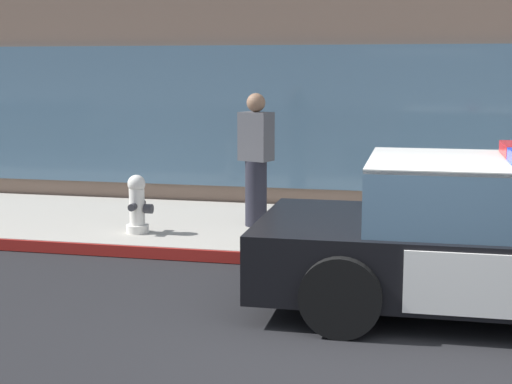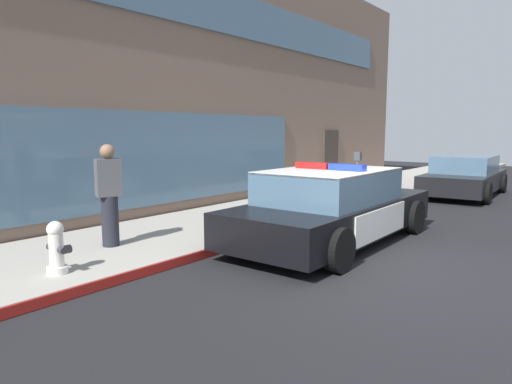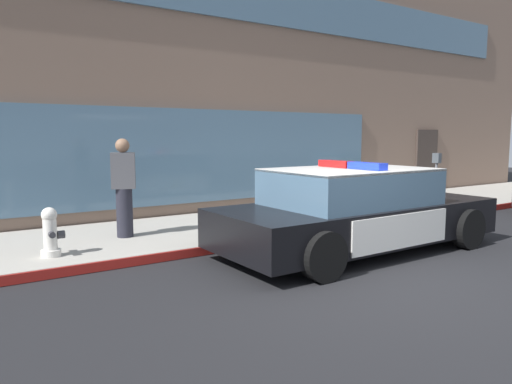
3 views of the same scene
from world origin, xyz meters
TOP-DOWN VIEW (x-y plane):
  - ground at (0.00, 0.00)m, footprint 48.00×48.00m
  - sidewalk at (0.00, 4.01)m, footprint 48.00×3.01m
  - curb_red_paint at (0.00, 2.49)m, footprint 28.80×0.04m
  - storefront_building at (0.91, 10.91)m, footprint 24.82×10.79m
  - police_cruiser at (1.07, 1.40)m, footprint 4.98×2.20m
  - fire_hydrant at (-3.33, 3.17)m, footprint 0.34×0.39m
  - car_down_street at (9.20, 1.13)m, footprint 4.67×2.20m
  - pedestrian_on_sidewalk at (-1.99, 3.91)m, footprint 0.47×0.39m
  - parking_meter at (5.40, 3.01)m, footprint 0.12×0.18m

SIDE VIEW (x-z plane):
  - ground at x=0.00m, z-range 0.00..0.00m
  - sidewalk at x=0.00m, z-range 0.00..0.15m
  - curb_red_paint at x=0.00m, z-range 0.01..0.14m
  - fire_hydrant at x=-3.33m, z-range 0.14..0.86m
  - car_down_street at x=9.20m, z-range -0.01..1.28m
  - police_cruiser at x=1.07m, z-range -0.07..1.43m
  - pedestrian_on_sidewalk at x=-1.99m, z-range 0.16..1.87m
  - parking_meter at x=5.40m, z-range 0.41..1.75m
  - storefront_building at x=0.91m, z-range 0.00..7.10m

